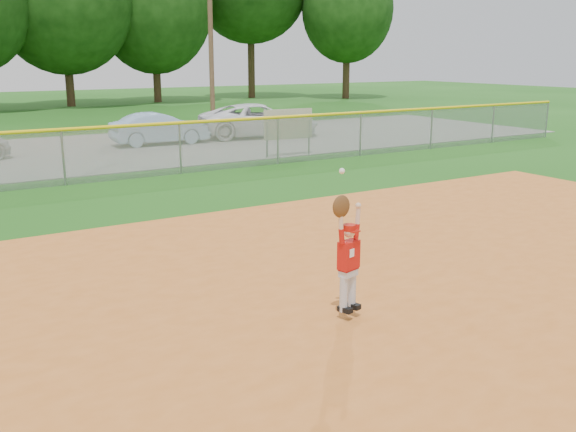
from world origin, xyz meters
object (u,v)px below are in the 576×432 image
Objects in this scene: car_blue at (160,129)px; sponsor_sign at (288,125)px; car_white_b at (259,120)px; ballplayer at (348,254)px.

sponsor_sign is (2.70, -5.17, 0.44)m from car_blue.
car_blue is 0.74× the size of car_white_b.
ballplayer is (-4.05, -17.61, 0.28)m from car_blue.
car_white_b is 2.63× the size of ballplayer.
sponsor_sign is at bearing 61.51° from ballplayer.
car_white_b is (4.46, 0.05, 0.09)m from car_blue.
sponsor_sign is 14.15m from ballplayer.
sponsor_sign reaches higher than car_white_b.
car_blue is 5.85m from sponsor_sign.
car_white_b is 19.61m from ballplayer.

